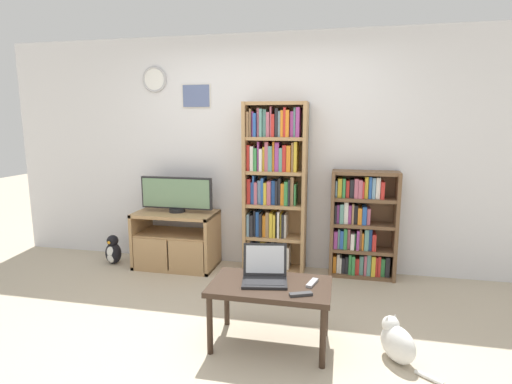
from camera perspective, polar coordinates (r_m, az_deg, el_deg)
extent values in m
plane|color=#BCAD93|center=(3.31, -4.61, -20.00)|extent=(18.00, 18.00, 0.00)
cube|color=silver|center=(4.53, 1.38, 5.53)|extent=(6.31, 0.06, 2.60)
torus|color=#B2B2B7|center=(4.91, -14.30, 15.32)|extent=(0.30, 0.03, 0.30)
cylinder|color=white|center=(4.91, -14.30, 15.32)|extent=(0.25, 0.02, 0.25)
cube|color=silver|center=(4.70, -8.51, 13.41)|extent=(0.34, 0.01, 0.27)
cube|color=slate|center=(4.70, -8.54, 13.41)|extent=(0.31, 0.02, 0.24)
cube|color=tan|center=(4.90, -16.01, -6.19)|extent=(0.04, 0.51, 0.64)
cube|color=tan|center=(4.56, -6.17, -7.06)|extent=(0.04, 0.51, 0.64)
cube|color=tan|center=(4.63, -11.40, -3.04)|extent=(0.91, 0.51, 0.04)
cube|color=tan|center=(4.80, -11.14, -10.09)|extent=(0.91, 0.51, 0.04)
cube|color=tan|center=(4.69, -11.30, -5.88)|extent=(0.84, 0.48, 0.04)
cube|color=tan|center=(4.62, -14.86, -8.55)|extent=(0.40, 0.02, 0.35)
cube|color=tan|center=(4.45, -9.97, -9.08)|extent=(0.40, 0.02, 0.35)
cylinder|color=black|center=(4.63, -11.20, -2.56)|extent=(0.18, 0.18, 0.04)
cube|color=black|center=(4.59, -11.28, -0.12)|extent=(0.83, 0.05, 0.36)
cube|color=slate|center=(4.57, -11.42, -0.18)|extent=(0.80, 0.01, 0.32)
cube|color=tan|center=(4.42, -1.38, 0.59)|extent=(0.04, 0.29, 1.86)
cube|color=tan|center=(4.32, 6.95, 0.29)|extent=(0.04, 0.29, 1.86)
cube|color=tan|center=(4.49, 3.02, 0.72)|extent=(0.68, 0.02, 1.86)
cube|color=tan|center=(4.60, 2.64, -10.83)|extent=(0.61, 0.25, 0.04)
cube|color=tan|center=(4.48, 2.68, -6.47)|extent=(0.61, 0.25, 0.04)
cube|color=tan|center=(4.39, 2.72, -1.90)|extent=(0.61, 0.25, 0.04)
cube|color=tan|center=(4.33, 2.76, 2.82)|extent=(0.61, 0.25, 0.04)
cube|color=tan|center=(4.30, 2.80, 7.65)|extent=(0.61, 0.25, 0.04)
cube|color=tan|center=(4.30, 2.84, 12.51)|extent=(0.61, 0.25, 0.04)
cube|color=#93704C|center=(4.60, -0.80, -8.50)|extent=(0.04, 0.22, 0.32)
cube|color=#232328|center=(4.60, -0.42, -8.51)|extent=(0.02, 0.19, 0.31)
cube|color=#2856A8|center=(4.60, -0.13, -8.87)|extent=(0.02, 0.20, 0.26)
cube|color=#5B9389|center=(4.59, 0.26, -8.94)|extent=(0.04, 0.22, 0.25)
cube|color=red|center=(4.59, 0.70, -8.87)|extent=(0.02, 0.18, 0.26)
cube|color=gold|center=(4.57, 1.12, -8.68)|extent=(0.04, 0.23, 0.31)
cube|color=#93704C|center=(4.57, 1.55, -8.76)|extent=(0.02, 0.19, 0.29)
cube|color=#232328|center=(4.57, 1.88, -8.75)|extent=(0.03, 0.18, 0.30)
cube|color=#759EB7|center=(4.56, 2.22, -8.99)|extent=(0.03, 0.21, 0.26)
cube|color=#232328|center=(4.56, 2.59, -9.11)|extent=(0.03, 0.22, 0.25)
cube|color=orange|center=(4.56, 3.06, -9.11)|extent=(0.03, 0.19, 0.25)
cube|color=gold|center=(4.55, 3.52, -9.18)|extent=(0.04, 0.23, 0.25)
cube|color=white|center=(4.54, 4.05, -8.99)|extent=(0.03, 0.22, 0.29)
cube|color=white|center=(4.55, 4.59, -9.19)|extent=(0.04, 0.18, 0.25)
cube|color=#759EB7|center=(4.50, -0.88, -4.50)|extent=(0.03, 0.23, 0.25)
cube|color=#232328|center=(4.50, -0.41, -4.59)|extent=(0.04, 0.23, 0.24)
cube|color=#232328|center=(4.49, 0.02, -4.27)|extent=(0.02, 0.21, 0.29)
cube|color=#2856A8|center=(4.49, 0.41, -4.37)|extent=(0.03, 0.20, 0.28)
cube|color=#232328|center=(4.47, 0.86, -4.53)|extent=(0.03, 0.23, 0.26)
cube|color=orange|center=(4.48, 1.36, -4.66)|extent=(0.03, 0.20, 0.24)
cube|color=#93704C|center=(4.46, 1.82, -4.43)|extent=(0.04, 0.20, 0.28)
cube|color=gold|center=(4.46, 2.35, -4.51)|extent=(0.04, 0.21, 0.27)
cube|color=gold|center=(4.45, 2.79, -4.64)|extent=(0.02, 0.22, 0.26)
cube|color=#232328|center=(4.45, 3.14, -4.46)|extent=(0.02, 0.19, 0.29)
cube|color=white|center=(4.44, 3.38, -4.46)|extent=(0.02, 0.22, 0.29)
cube|color=gold|center=(4.45, 3.71, -4.58)|extent=(0.02, 0.18, 0.27)
cube|color=#232328|center=(4.44, 3.97, -4.66)|extent=(0.02, 0.22, 0.26)
cube|color=white|center=(4.44, 4.32, -4.68)|extent=(0.02, 0.18, 0.26)
cube|color=red|center=(4.43, -0.79, 0.24)|extent=(0.04, 0.20, 0.27)
cube|color=#2856A8|center=(4.43, -0.41, 0.01)|extent=(0.02, 0.19, 0.24)
cube|color=#2856A8|center=(4.41, -0.15, 0.48)|extent=(0.02, 0.20, 0.31)
cube|color=#B75B70|center=(4.41, 0.21, -0.01)|extent=(0.03, 0.23, 0.24)
cube|color=#759EB7|center=(4.41, 0.68, 0.12)|extent=(0.03, 0.19, 0.26)
cube|color=#2856A8|center=(4.39, 1.12, 0.27)|extent=(0.03, 0.22, 0.29)
cube|color=gold|center=(4.39, 1.52, -0.07)|extent=(0.03, 0.21, 0.24)
cube|color=#B75B70|center=(4.38, 2.06, 0.02)|extent=(0.04, 0.22, 0.26)
cube|color=#2856A8|center=(4.38, 2.63, 0.05)|extent=(0.04, 0.18, 0.26)
cube|color=#232328|center=(4.37, 3.10, 0.02)|extent=(0.03, 0.21, 0.26)
cube|color=#232328|center=(4.37, 3.48, 0.20)|extent=(0.03, 0.19, 0.29)
cube|color=orange|center=(4.37, 3.95, -0.17)|extent=(0.04, 0.19, 0.24)
cube|color=#388947|center=(4.36, 4.47, -0.04)|extent=(0.04, 0.21, 0.26)
cube|color=#232328|center=(4.35, 4.90, 0.08)|extent=(0.02, 0.23, 0.28)
cube|color=#93704C|center=(4.34, 5.29, 0.25)|extent=(0.03, 0.20, 0.31)
cube|color=#388947|center=(4.35, 5.71, -0.26)|extent=(0.02, 0.19, 0.23)
cube|color=red|center=(4.38, -0.86, 4.97)|extent=(0.03, 0.21, 0.28)
cube|color=white|center=(4.37, -0.37, 4.88)|extent=(0.04, 0.21, 0.26)
cube|color=#388947|center=(4.36, 0.15, 4.74)|extent=(0.03, 0.23, 0.25)
cube|color=#9E4293|center=(4.36, 0.53, 5.18)|extent=(0.02, 0.20, 0.31)
cube|color=white|center=(4.35, 0.89, 4.68)|extent=(0.03, 0.23, 0.24)
cube|color=gold|center=(4.35, 1.29, 4.82)|extent=(0.02, 0.18, 0.26)
cube|color=#B75B70|center=(4.34, 1.70, 5.14)|extent=(0.04, 0.20, 0.31)
cube|color=#5B9389|center=(4.33, 2.21, 4.86)|extent=(0.04, 0.21, 0.27)
cube|color=orange|center=(4.33, 2.67, 5.16)|extent=(0.02, 0.18, 0.31)
cube|color=#9E4293|center=(4.33, 3.16, 5.09)|extent=(0.04, 0.19, 0.31)
cube|color=#5B9389|center=(4.32, 3.70, 4.69)|extent=(0.03, 0.20, 0.25)
cube|color=red|center=(4.31, 4.22, 4.88)|extent=(0.04, 0.20, 0.28)
cube|color=orange|center=(4.30, 4.82, 4.84)|extent=(0.04, 0.22, 0.28)
cube|color=#93704C|center=(4.30, 5.35, 5.04)|extent=(0.02, 0.20, 0.31)
cube|color=gold|center=(4.29, 5.77, 5.07)|extent=(0.03, 0.21, 0.31)
cube|color=#93704C|center=(4.36, -0.92, 9.65)|extent=(0.03, 0.23, 0.26)
cube|color=#93704C|center=(4.36, -0.58, 9.85)|extent=(0.02, 0.21, 0.29)
cube|color=#9E4293|center=(4.36, -0.27, 9.66)|extent=(0.02, 0.18, 0.26)
cube|color=#2856A8|center=(4.34, 0.06, 9.55)|extent=(0.03, 0.23, 0.25)
cube|color=#B75B70|center=(4.34, 0.52, 9.89)|extent=(0.03, 0.19, 0.30)
cube|color=#5B9389|center=(4.33, 0.91, 9.85)|extent=(0.03, 0.23, 0.29)
cube|color=#5B9389|center=(4.33, 1.40, 9.81)|extent=(0.04, 0.18, 0.29)
cube|color=#B75B70|center=(4.32, 1.88, 9.62)|extent=(0.03, 0.20, 0.26)
cube|color=#B75B70|center=(4.32, 2.29, 9.98)|extent=(0.02, 0.18, 0.31)
cube|color=red|center=(4.31, 2.61, 9.47)|extent=(0.03, 0.20, 0.24)
cube|color=#232328|center=(4.31, 3.11, 9.85)|extent=(0.03, 0.19, 0.29)
cube|color=#759EB7|center=(4.31, 3.50, 9.67)|extent=(0.02, 0.18, 0.27)
cube|color=orange|center=(4.29, 3.89, 9.71)|extent=(0.03, 0.22, 0.27)
cube|color=red|center=(4.29, 4.27, 9.89)|extent=(0.02, 0.22, 0.30)
cube|color=orange|center=(4.28, 4.67, 9.72)|extent=(0.03, 0.23, 0.28)
cube|color=#9E4293|center=(4.29, 5.24, 9.63)|extent=(0.04, 0.18, 0.27)
cube|color=#5B9389|center=(4.29, 5.64, 9.88)|extent=(0.02, 0.18, 0.30)
cube|color=#9E4293|center=(4.27, 6.10, 9.88)|extent=(0.04, 0.21, 0.30)
cube|color=brown|center=(4.39, 10.82, -4.41)|extent=(0.04, 0.26, 1.15)
cube|color=brown|center=(4.43, 19.33, -4.69)|extent=(0.04, 0.26, 1.15)
cube|color=brown|center=(4.51, 15.02, -4.19)|extent=(0.69, 0.02, 1.15)
cube|color=brown|center=(4.57, 14.77, -11.33)|extent=(0.62, 0.22, 0.04)
cube|color=brown|center=(4.47, 14.93, -8.01)|extent=(0.62, 0.22, 0.04)
cube|color=brown|center=(4.40, 15.09, -4.56)|extent=(0.62, 0.22, 0.04)
cube|color=brown|center=(4.34, 15.26, -1.01)|extent=(0.62, 0.22, 0.04)
cube|color=brown|center=(4.29, 15.43, 2.64)|extent=(0.62, 0.22, 0.04)
cube|color=orange|center=(4.53, 11.17, -9.86)|extent=(0.04, 0.17, 0.18)
cube|color=white|center=(4.53, 11.66, -9.73)|extent=(0.03, 0.16, 0.21)
cube|color=white|center=(4.54, 11.98, -9.97)|extent=(0.02, 0.17, 0.17)
cube|color=#232328|center=(4.54, 12.37, -9.97)|extent=(0.03, 0.16, 0.17)
cube|color=#232328|center=(4.53, 12.82, -9.88)|extent=(0.03, 0.17, 0.19)
cube|color=#388947|center=(4.53, 13.26, -9.74)|extent=(0.03, 0.19, 0.22)
cube|color=#388947|center=(4.52, 13.70, -9.85)|extent=(0.03, 0.20, 0.21)
cube|color=red|center=(4.54, 14.21, -10.01)|extent=(0.04, 0.17, 0.18)
cube|color=#5B9389|center=(4.54, 14.78, -9.84)|extent=(0.04, 0.16, 0.20)
cube|color=#B75B70|center=(4.53, 15.30, -9.80)|extent=(0.03, 0.18, 0.22)
cube|color=#5B9389|center=(4.53, 15.77, -9.73)|extent=(0.04, 0.18, 0.23)
cube|color=gold|center=(4.54, 16.34, -9.84)|extent=(0.04, 0.19, 0.22)
cube|color=red|center=(4.54, 16.76, -9.88)|extent=(0.02, 0.18, 0.21)
cube|color=red|center=(4.54, 17.12, -9.82)|extent=(0.03, 0.19, 0.22)
cube|color=#388947|center=(4.56, 17.57, -9.97)|extent=(0.04, 0.16, 0.19)
cube|color=#232328|center=(4.55, 18.18, -9.87)|extent=(0.04, 0.18, 0.22)
cube|color=#9E4293|center=(4.44, 11.32, -6.46)|extent=(0.04, 0.19, 0.19)
cube|color=#5B9389|center=(4.44, 11.75, -6.32)|extent=(0.02, 0.18, 0.21)
cube|color=#2856A8|center=(4.44, 12.14, -6.44)|extent=(0.04, 0.19, 0.20)
cube|color=#388947|center=(4.44, 12.64, -6.31)|extent=(0.04, 0.19, 0.22)
cube|color=#B75B70|center=(4.45, 13.09, -6.34)|extent=(0.03, 0.16, 0.22)
cube|color=white|center=(4.44, 13.59, -6.67)|extent=(0.04, 0.20, 0.17)
cube|color=#388947|center=(4.46, 13.95, -6.66)|extent=(0.02, 0.16, 0.17)
cube|color=#9E4293|center=(4.44, 14.32, -6.44)|extent=(0.03, 0.20, 0.21)
cube|color=#93704C|center=(4.45, 14.68, -6.35)|extent=(0.02, 0.16, 0.22)
cube|color=orange|center=(4.45, 14.97, -6.62)|extent=(0.02, 0.18, 0.18)
cube|color=#5B9389|center=(4.44, 15.47, -6.37)|extent=(0.04, 0.19, 0.23)
cube|color=#2856A8|center=(4.46, 15.97, -6.38)|extent=(0.03, 0.16, 0.23)
cube|color=red|center=(4.46, 16.46, -6.71)|extent=(0.04, 0.19, 0.18)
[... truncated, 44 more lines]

